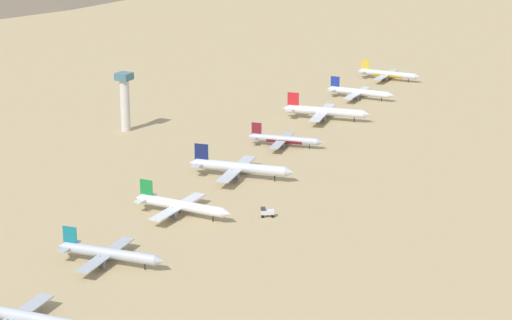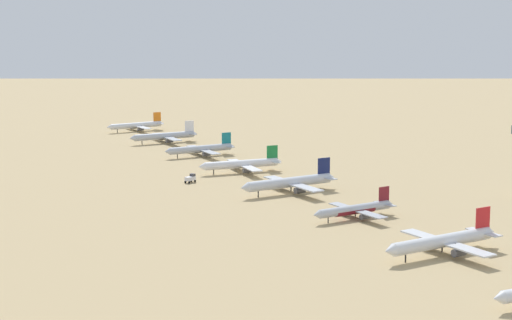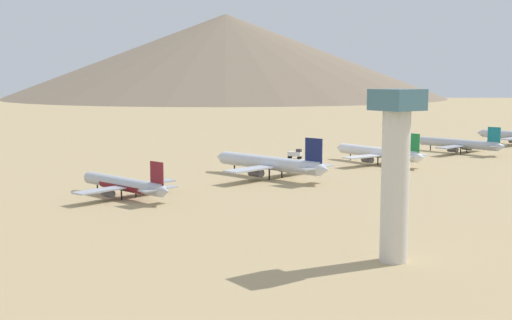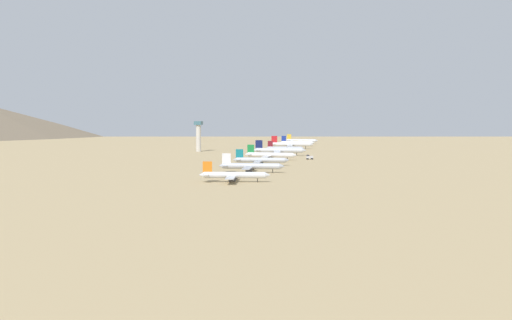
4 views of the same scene
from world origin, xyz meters
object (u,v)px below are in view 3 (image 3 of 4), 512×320
Objects in this scene: parked_jet_2 at (460,144)px; parked_jet_5 at (124,184)px; service_truck at (295,154)px; parked_jet_4 at (270,163)px; control_tower at (396,167)px; parked_jet_3 at (379,153)px.

parked_jet_5 is at bearing 94.05° from parked_jet_2.
parked_jet_4 is at bearing 131.26° from service_truck.
control_tower reaches higher than service_truck.
parked_jet_4 reaches higher than service_truck.
parked_jet_2 is at bearing -86.27° from parked_jet_4.
parked_jet_5 is at bearing 112.60° from service_truck.
parked_jet_4 is 1.60× the size of control_tower.
service_truck is (33.10, -37.73, -2.57)m from parked_jet_4.
parked_jet_5 is (-4.28, 52.06, -1.04)m from parked_jet_4.
service_truck is 0.19× the size of control_tower.
parked_jet_5 reaches higher than service_truck.
parked_jet_3 is 33.64m from service_truck.
parked_jet_5 is 1.25× the size of control_tower.
parked_jet_4 is (-2.89, 52.38, 0.48)m from parked_jet_3.
parked_jet_3 is 1.44× the size of control_tower.
parked_jet_2 is at bearing -111.25° from service_truck.
parked_jet_4 reaches higher than parked_jet_2.
parked_jet_3 is at bearing -86.84° from parked_jet_4.
parked_jet_3 is at bearing -45.58° from control_tower.
parked_jet_2 is 72.43m from service_truck.
service_truck is at bearing -32.82° from control_tower.
control_tower is (-83.71, -11.71, 13.04)m from parked_jet_5.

